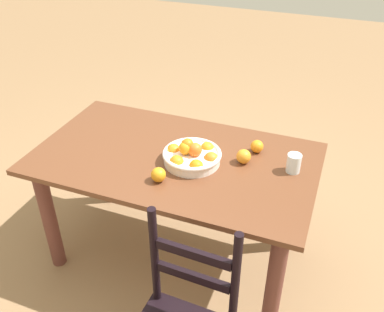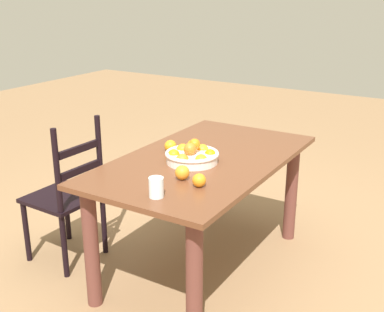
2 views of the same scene
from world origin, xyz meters
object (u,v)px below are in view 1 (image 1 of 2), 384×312
dining_table (175,177)px  orange_loose_2 (257,146)px  orange_loose_1 (244,156)px  fruit_bowl (192,156)px  orange_loose_0 (158,175)px  drinking_glass (294,163)px

dining_table → orange_loose_2: 0.50m
orange_loose_1 → fruit_bowl: bearing=20.6°
orange_loose_0 → orange_loose_1: bearing=-138.7°
orange_loose_0 → drinking_glass: size_ratio=0.75×
orange_loose_0 → orange_loose_1: (-0.36, -0.31, 0.00)m
orange_loose_1 → orange_loose_2: size_ratio=1.09×
dining_table → drinking_glass: (-0.64, -0.09, 0.19)m
fruit_bowl → orange_loose_0: (0.10, 0.22, -0.01)m
orange_loose_0 → drinking_glass: drinking_glass is taller
orange_loose_0 → drinking_glass: bearing=-152.0°
dining_table → fruit_bowl: (-0.11, 0.02, 0.19)m
drinking_glass → orange_loose_1: bearing=3.4°
fruit_bowl → orange_loose_2: size_ratio=4.42×
dining_table → orange_loose_2: (-0.41, -0.21, 0.18)m
orange_loose_2 → orange_loose_0: bearing=48.0°
dining_table → orange_loose_2: bearing=-153.2°
orange_loose_0 → orange_loose_2: size_ratio=1.06×
orange_loose_1 → drinking_glass: bearing=-176.6°
fruit_bowl → orange_loose_0: bearing=65.8°
dining_table → orange_loose_2: size_ratio=21.60×
orange_loose_2 → orange_loose_1: bearing=72.3°
orange_loose_0 → fruit_bowl: bearing=-114.2°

